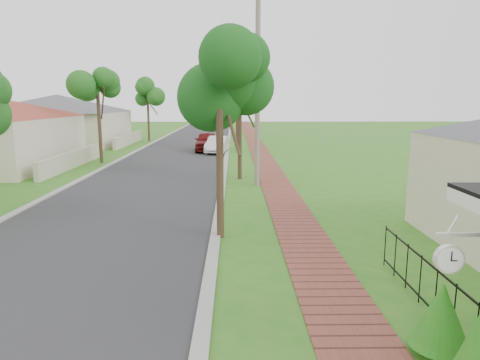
% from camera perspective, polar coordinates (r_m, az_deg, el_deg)
% --- Properties ---
extents(road, '(7.00, 120.00, 0.02)m').
position_cam_1_polar(road, '(26.57, -9.91, 1.69)').
color(road, '#28282B').
rests_on(road, ground).
extents(kerb_right, '(0.30, 120.00, 0.10)m').
position_cam_1_polar(kerb_right, '(26.24, -2.01, 1.73)').
color(kerb_right, '#9E9E99').
rests_on(kerb_right, ground).
extents(kerb_left, '(0.30, 120.00, 0.10)m').
position_cam_1_polar(kerb_left, '(27.38, -17.47, 1.62)').
color(kerb_left, '#9E9E99').
rests_on(kerb_left, ground).
extents(sidewalk, '(1.50, 120.00, 0.03)m').
position_cam_1_polar(sidewalk, '(26.31, 3.66, 1.74)').
color(sidewalk, brown).
rests_on(sidewalk, ground).
extents(picket_fence, '(0.03, 8.02, 1.00)m').
position_cam_1_polar(picket_fence, '(7.78, 29.01, -17.18)').
color(picket_fence, black).
rests_on(picket_fence, ground).
extents(street_trees, '(10.70, 37.65, 5.89)m').
position_cam_1_polar(street_trees, '(33.03, -8.05, 11.32)').
color(street_trees, '#382619').
rests_on(street_trees, ground).
extents(far_house_grey, '(15.56, 15.56, 4.60)m').
position_cam_1_polar(far_house_grey, '(43.11, -23.04, 7.45)').
color(far_house_grey, beige).
rests_on(far_house_grey, ground).
extents(parked_car_red, '(2.11, 4.71, 1.57)m').
position_cam_1_polar(parked_car_red, '(34.82, -4.45, 5.16)').
color(parked_car_red, '#5E0E0E').
rests_on(parked_car_red, ground).
extents(parked_car_white, '(1.93, 4.08, 1.29)m').
position_cam_1_polar(parked_car_white, '(33.42, -3.01, 4.72)').
color(parked_car_white, white).
rests_on(parked_car_white, ground).
extents(near_tree, '(2.14, 2.14, 5.49)m').
position_cam_1_polar(near_tree, '(12.21, -2.79, 12.33)').
color(near_tree, '#382619').
rests_on(near_tree, ground).
extents(utility_pole, '(1.20, 0.24, 9.04)m').
position_cam_1_polar(utility_pole, '(20.19, 2.35, 12.17)').
color(utility_pole, gray).
rests_on(utility_pole, ground).
extents(station_clock, '(0.65, 0.13, 0.56)m').
position_cam_1_polar(station_clock, '(6.37, 26.18, -9.18)').
color(station_clock, white).
rests_on(station_clock, ground).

